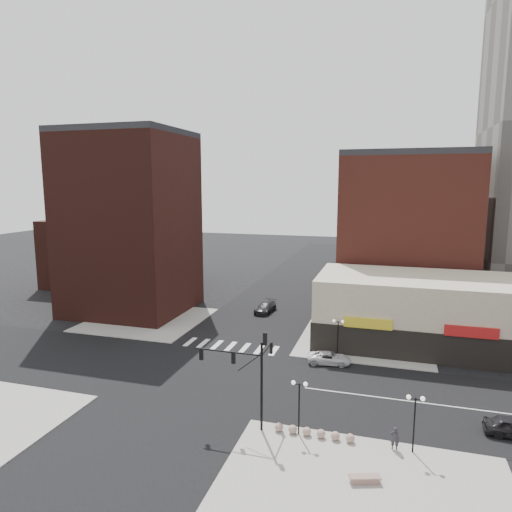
% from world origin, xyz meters
% --- Properties ---
extents(ground, '(240.00, 240.00, 0.00)m').
position_xyz_m(ground, '(0.00, 0.00, 0.00)').
color(ground, black).
rests_on(ground, ground).
extents(road_ew, '(200.00, 14.00, 0.02)m').
position_xyz_m(road_ew, '(0.00, 0.00, 0.01)').
color(road_ew, black).
rests_on(road_ew, ground).
extents(road_ns, '(14.00, 200.00, 0.02)m').
position_xyz_m(road_ns, '(0.00, 0.00, 0.01)').
color(road_ns, black).
rests_on(road_ns, ground).
extents(sidewalk_nw, '(15.00, 15.00, 0.12)m').
position_xyz_m(sidewalk_nw, '(-14.50, 14.50, 0.06)').
color(sidewalk_nw, gray).
rests_on(sidewalk_nw, ground).
extents(sidewalk_ne, '(15.00, 15.00, 0.12)m').
position_xyz_m(sidewalk_ne, '(14.50, 14.50, 0.06)').
color(sidewalk_ne, gray).
rests_on(sidewalk_ne, ground).
extents(sidewalk_se, '(18.00, 14.00, 0.12)m').
position_xyz_m(sidewalk_se, '(16.00, -14.00, 0.06)').
color(sidewalk_se, gray).
rests_on(sidewalk_se, ground).
extents(building_nw, '(16.00, 15.00, 25.00)m').
position_xyz_m(building_nw, '(-19.00, 18.50, 12.50)').
color(building_nw, '#3C1813').
rests_on(building_nw, ground).
extents(building_nw_low, '(20.00, 18.00, 12.00)m').
position_xyz_m(building_nw_low, '(-32.00, 34.00, 6.00)').
color(building_nw_low, '#3C1813').
rests_on(building_nw_low, ground).
extents(building_ne_midrise, '(18.00, 15.00, 22.00)m').
position_xyz_m(building_ne_midrise, '(19.00, 29.50, 11.00)').
color(building_ne_midrise, maroon).
rests_on(building_ne_midrise, ground).
extents(building_ne_row, '(24.20, 12.20, 8.00)m').
position_xyz_m(building_ne_row, '(21.00, 15.00, 3.30)').
color(building_ne_row, beige).
rests_on(building_ne_row, ground).
extents(traffic_signal, '(5.59, 3.09, 7.77)m').
position_xyz_m(traffic_signal, '(7.24, -7.83, 4.96)').
color(traffic_signal, black).
rests_on(traffic_signal, ground).
extents(street_lamp_se_a, '(1.22, 0.32, 4.16)m').
position_xyz_m(street_lamp_se_a, '(11.00, -8.00, 3.29)').
color(street_lamp_se_a, black).
rests_on(street_lamp_se_a, sidewalk_se).
extents(street_lamp_se_b, '(1.22, 0.32, 4.16)m').
position_xyz_m(street_lamp_se_b, '(19.00, -8.00, 3.29)').
color(street_lamp_se_b, black).
rests_on(street_lamp_se_b, sidewalk_se).
extents(street_lamp_ne, '(1.22, 0.32, 4.16)m').
position_xyz_m(street_lamp_ne, '(12.00, 8.00, 3.29)').
color(street_lamp_ne, black).
rests_on(street_lamp_ne, sidewalk_ne).
extents(bollard_row, '(5.89, 0.64, 0.64)m').
position_xyz_m(bollard_row, '(12.13, -8.00, 0.44)').
color(bollard_row, '#9D776C').
rests_on(bollard_row, sidewalk_se).
extents(white_suv, '(4.63, 2.56, 1.23)m').
position_xyz_m(white_suv, '(11.37, 6.30, 0.61)').
color(white_suv, silver).
rests_on(white_suv, ground).
extents(dark_sedan_north, '(2.49, 5.28, 1.49)m').
position_xyz_m(dark_sedan_north, '(0.01, 22.73, 0.74)').
color(dark_sedan_north, black).
rests_on(dark_sedan_north, ground).
extents(pedestrian, '(0.64, 0.44, 1.68)m').
position_xyz_m(pedestrian, '(17.79, -8.00, 0.96)').
color(pedestrian, '#2A262C').
rests_on(pedestrian, sidewalk_se).
extents(stone_bench, '(2.02, 1.16, 0.45)m').
position_xyz_m(stone_bench, '(16.01, -12.27, 0.36)').
color(stone_bench, '#8E6B62').
rests_on(stone_bench, sidewalk_se).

